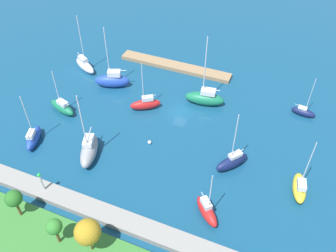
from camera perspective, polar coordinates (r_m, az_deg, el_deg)
The scene contains 19 objects.
water at distance 71.05m, azimuth 1.90°, elevation 2.20°, with size 160.00×160.00×0.00m, color navy.
pier_dock at distance 83.40m, azimuth 1.13°, elevation 9.49°, with size 26.14×3.05×0.86m, color #997A56.
breakwater at distance 54.93m, azimuth -8.49°, elevation -14.21°, with size 56.92×3.05×1.03m, color gray.
harbor_beacon at distance 58.29m, azimuth -19.55°, elevation -8.17°, with size 0.56×0.56×3.73m.
park_tree_center at distance 51.19m, azimuth -17.64°, elevation -15.06°, with size 2.19×2.19×4.79m.
park_tree_midwest at distance 48.91m, azimuth -12.67°, elevation -16.13°, with size 3.51×3.51×6.03m.
park_tree_east at distance 55.52m, azimuth -23.32°, elevation -10.57°, with size 2.45×2.45×5.14m.
sailboat_red_far_north at distance 54.56m, azimuth 6.18°, elevation -13.22°, with size 5.23×5.25×9.52m.
sailboat_blue_lone_south at distance 77.70m, azimuth -8.83°, elevation 7.21°, with size 7.80×5.08×13.82m.
sailboat_navy_far_south at distance 60.94m, azimuth 10.16°, elevation -5.58°, with size 5.31×6.14×11.74m.
sailboat_green_inner_mooring at distance 72.53m, azimuth 5.87°, elevation 4.48°, with size 8.27×4.02×15.01m.
sailboat_yellow_off_beacon at distance 60.36m, azimuth 20.18°, elevation -9.16°, with size 3.07×6.20×10.77m.
sailboat_gray_east_end at distance 62.98m, azimuth -12.43°, elevation -3.70°, with size 5.13×8.20×13.51m.
sailboat_white_center_basin at distance 84.42m, azimuth -13.09°, elevation 9.43°, with size 7.11×5.00×13.24m.
sailboat_red_mid_basin at distance 71.23m, azimuth -3.59°, elevation 3.53°, with size 6.10×4.92×10.75m.
sailboat_blue_near_pier at distance 68.45m, azimuth -20.60°, elevation -1.72°, with size 3.72×6.24×10.24m.
sailboat_navy_lone_north at distance 74.68m, azimuth 20.72°, elevation 2.13°, with size 4.80×2.12×8.74m.
sailboat_green_west_end at distance 73.39m, azimuth -16.47°, elevation 2.90°, with size 6.72×3.68×9.38m.
mooring_buoy_white at distance 64.50m, azimuth -2.95°, elevation -2.60°, with size 0.68×0.68×0.68m, color white.
Camera 1 is at (-18.64, 50.68, 46.18)m, focal length 38.35 mm.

